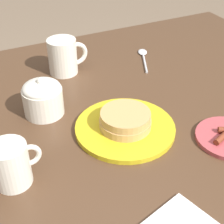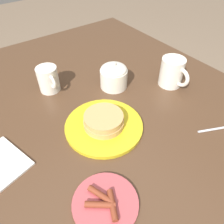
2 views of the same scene
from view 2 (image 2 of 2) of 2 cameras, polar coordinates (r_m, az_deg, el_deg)
name	(u,v)px [view 2 (image 2 of 2)]	position (r m, az deg, el deg)	size (l,w,h in m)	color
ground_plane	(116,213)	(1.33, 0.92, -24.92)	(8.00, 8.00, 0.00)	#7A6651
dining_table	(118,139)	(0.77, 1.45, -7.17)	(1.41, 1.00, 0.74)	#4C3321
pancake_plate	(104,123)	(0.65, -2.15, -3.00)	(0.23, 0.23, 0.05)	gold
side_plate_bacon	(105,203)	(0.53, -1.78, -22.69)	(0.15, 0.15, 0.02)	#B2474C
coffee_mug	(172,72)	(0.83, 15.49, 10.01)	(0.12, 0.08, 0.10)	silver
creamer_pitcher	(48,78)	(0.81, -16.35, 8.40)	(0.11, 0.07, 0.10)	silver
sugar_bowl	(114,76)	(0.80, 0.46, 9.50)	(0.10, 0.10, 0.10)	silver
napkin	(0,163)	(0.65, -27.24, -11.80)	(0.17, 0.15, 0.01)	white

